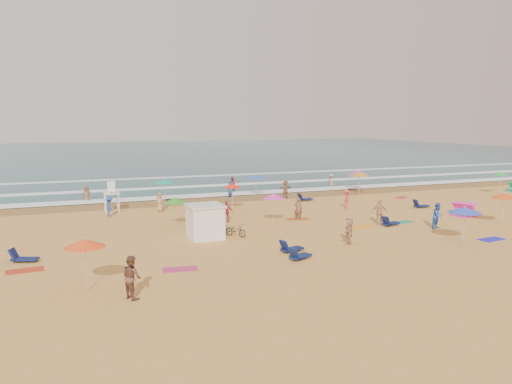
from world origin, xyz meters
name	(u,v)px	position (x,y,z in m)	size (l,w,h in m)	color
ground	(268,225)	(0.00, 0.00, 0.00)	(220.00, 220.00, 0.00)	gold
ocean	(123,154)	(0.00, 84.00, 0.00)	(220.00, 140.00, 0.18)	#0C4756
wet_sand	(216,200)	(0.00, 12.50, 0.01)	(220.00, 220.00, 0.00)	olive
surf_foam	(192,187)	(0.00, 21.32, 0.10)	(200.00, 18.70, 0.05)	white
cabana	(205,222)	(-5.15, -2.14, 1.00)	(2.00, 2.00, 2.00)	white
cabana_roof	(205,206)	(-5.15, -2.14, 2.06)	(2.20, 2.20, 0.12)	silver
bicycle	(236,230)	(-3.25, -2.44, 0.40)	(0.53, 1.52, 0.80)	black
lifeguard_stand	(112,199)	(-9.66, 9.33, 1.05)	(1.20, 1.20, 2.10)	white
beach_umbrellas	(244,194)	(-1.18, 1.62, 2.09)	(52.86, 25.39, 0.81)	#13A094
loungers	(386,223)	(7.78, -2.96, 0.17)	(51.05, 23.15, 0.34)	#0F184F
towels	(285,234)	(-0.11, -3.00, 0.01)	(36.68, 25.05, 0.03)	#B53216
popup_tents	(494,195)	(23.10, 2.04, 0.60)	(17.35, 10.32, 1.20)	#DD319D
beachgoers	(247,205)	(0.11, 4.46, 0.78)	(42.57, 30.38, 2.05)	#B42D3E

